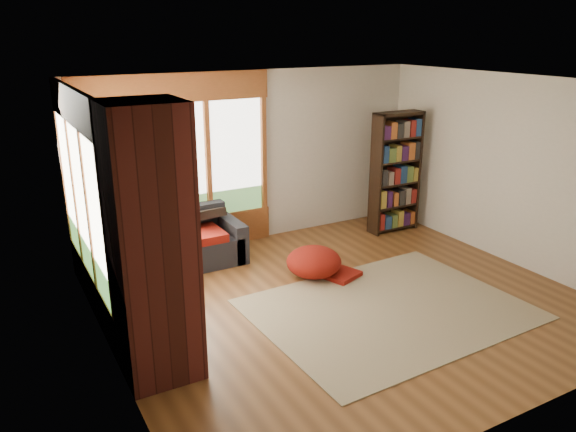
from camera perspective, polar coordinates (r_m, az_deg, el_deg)
name	(u,v)px	position (r m, az deg, el deg)	size (l,w,h in m)	color
floor	(345,301)	(6.97, 5.81, -8.56)	(5.50, 5.50, 0.00)	brown
ceiling	(353,83)	(6.24, 6.59, 13.23)	(5.50, 5.50, 0.00)	white
wall_back	(254,158)	(8.58, -3.48, 5.94)	(5.50, 0.04, 2.60)	silver
wall_front	(533,279)	(4.80, 23.61, -5.93)	(5.50, 0.04, 2.60)	silver
wall_left	(104,241)	(5.46, -18.23, -2.39)	(0.04, 5.00, 2.60)	silver
wall_right	(513,171)	(8.34, 21.90, 4.26)	(0.04, 5.00, 2.60)	silver
windows_back	(178,164)	(8.11, -11.08, 5.25)	(2.82, 0.10, 1.90)	#955226
windows_left	(83,202)	(6.58, -20.13, 1.36)	(0.10, 2.62, 1.90)	#955226
roller_blind	(69,152)	(7.29, -21.37, 6.07)	(0.03, 0.72, 0.90)	#7C8B59
brick_chimney	(152,246)	(5.21, -13.68, -2.98)	(0.70, 0.70, 2.60)	#471914
sectional_sofa	(147,261)	(7.52, -14.17, -4.43)	(2.20, 2.20, 0.80)	black
area_rug	(388,309)	(6.84, 10.17, -9.29)	(3.09, 2.37, 0.01)	beige
bookshelf	(396,173)	(9.17, 10.88, 4.34)	(0.83, 0.28, 1.94)	black
pouf	(314,261)	(7.53, 2.64, -4.60)	(0.74, 0.74, 0.40)	maroon
dog_tan	(174,223)	(7.43, -11.51, -0.67)	(0.92, 0.91, 0.46)	brown
dog_brindle	(118,242)	(6.91, -16.89, -2.59)	(0.58, 0.89, 0.47)	black
throw_pillows	(144,223)	(7.50, -14.47, -0.69)	(1.98, 1.68, 0.45)	black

